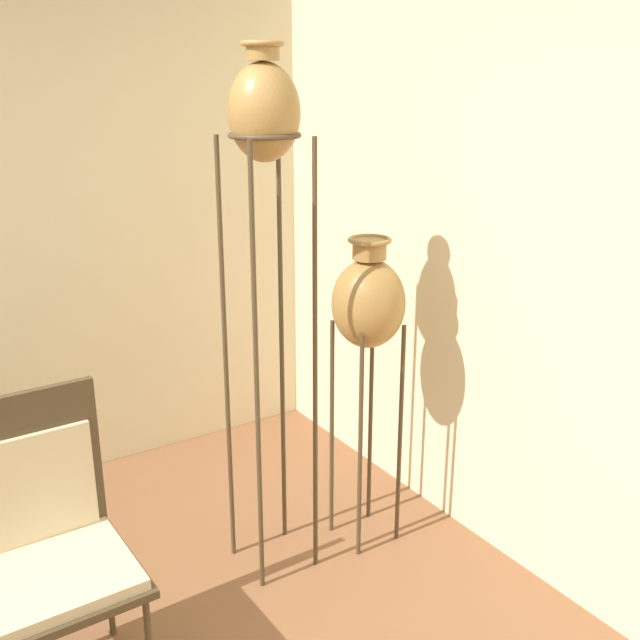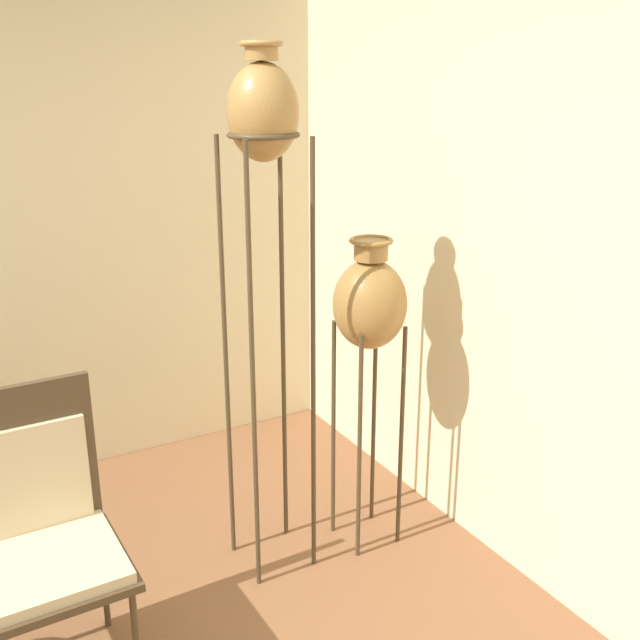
{
  "view_description": "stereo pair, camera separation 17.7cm",
  "coord_description": "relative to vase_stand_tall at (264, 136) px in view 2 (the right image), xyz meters",
  "views": [
    {
      "loc": [
        -0.14,
        -1.67,
        2.11
      ],
      "look_at": [
        1.49,
        0.84,
        1.11
      ],
      "focal_mm": 42.0,
      "sensor_mm": 36.0,
      "label": 1
    },
    {
      "loc": [
        0.01,
        -1.76,
        2.11
      ],
      "look_at": [
        1.49,
        0.84,
        1.11
      ],
      "focal_mm": 42.0,
      "sensor_mm": 36.0,
      "label": 2
    }
  ],
  "objects": [
    {
      "name": "vase_stand_medium",
      "position": [
        0.45,
        -0.07,
        -0.73
      ],
      "size": [
        0.32,
        0.32,
        1.45
      ],
      "color": "#473823",
      "rests_on": "ground_plane"
    },
    {
      "name": "vase_stand_tall",
      "position": [
        0.0,
        0.0,
        0.0
      ],
      "size": [
        0.29,
        0.29,
        2.21
      ],
      "color": "#473823",
      "rests_on": "ground_plane"
    },
    {
      "name": "chair",
      "position": [
        -0.99,
        -0.19,
        -1.28
      ],
      "size": [
        0.52,
        0.5,
        1.08
      ],
      "rotation": [
        0.0,
        0.0,
        0.02
      ],
      "color": "#473823",
      "rests_on": "ground_plane"
    },
    {
      "name": "wall_right",
      "position": [
        0.94,
        -0.87,
        -0.53
      ],
      "size": [
        0.06,
        8.33,
        2.7
      ],
      "color": "beige",
      "rests_on": "ground_plane"
    }
  ]
}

